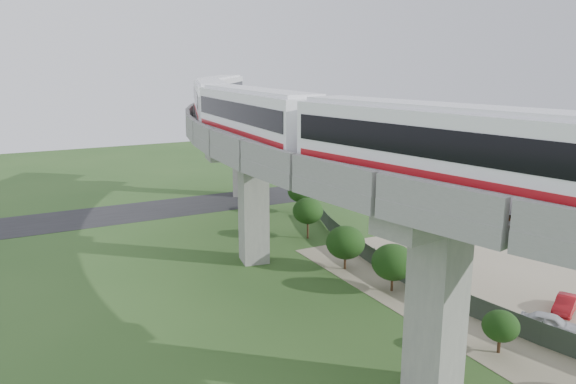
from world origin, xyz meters
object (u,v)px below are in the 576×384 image
car_red (566,304)px  car_dark (442,242)px  car_white (551,323)px  metro_train (259,108)px

car_red → car_dark: (1.62, 12.97, 0.13)m
car_white → car_red: (3.27, 1.45, -0.06)m
car_red → car_white: bearing=-92.4°
car_white → car_red: car_white is taller
metro_train → car_dark: (15.01, -4.33, -11.61)m
metro_train → car_dark: size_ratio=13.27×
metro_train → car_red: size_ratio=18.82×
car_red → car_dark: car_dark is taller
metro_train → car_red: (13.39, -17.30, -11.74)m
car_white → car_red: 3.58m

